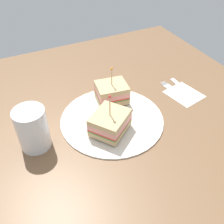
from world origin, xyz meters
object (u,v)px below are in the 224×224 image
(sandwich_half_front, at_px, (110,122))
(knife, at_px, (182,87))
(plate, at_px, (112,119))
(napkin, at_px, (184,94))
(sandwich_half_back, at_px, (112,92))
(fork, at_px, (171,89))
(drink_glass, at_px, (33,131))

(sandwich_half_front, relative_size, knife, 0.99)
(plate, bearing_deg, napkin, -88.19)
(plate, distance_m, knife, 0.27)
(sandwich_half_back, xyz_separation_m, napkin, (-0.07, -0.22, -0.03))
(fork, relative_size, knife, 1.00)
(plate, xyz_separation_m, fork, (0.05, -0.23, -0.00))
(sandwich_half_front, xyz_separation_m, drink_glass, (0.04, 0.18, 0.01))
(drink_glass, bearing_deg, napkin, -88.82)
(sandwich_half_back, relative_size, fork, 0.88)
(sandwich_half_front, distance_m, sandwich_half_back, 0.13)
(plate, xyz_separation_m, sandwich_half_back, (0.07, -0.04, 0.03))
(napkin, distance_m, knife, 0.04)
(sandwich_half_front, distance_m, drink_glass, 0.19)
(plate, relative_size, drink_glass, 2.58)
(fork, bearing_deg, plate, 101.32)
(fork, distance_m, knife, 0.04)
(sandwich_half_front, relative_size, drink_glass, 1.12)
(sandwich_half_front, distance_m, fork, 0.28)
(drink_glass, height_order, fork, drink_glass)
(sandwich_half_back, bearing_deg, napkin, -106.71)
(plate, relative_size, napkin, 2.80)
(sandwich_half_front, xyz_separation_m, fork, (0.09, -0.26, -0.03))
(sandwich_half_front, xyz_separation_m, knife, (0.08, -0.30, -0.03))
(drink_glass, xyz_separation_m, napkin, (0.01, -0.46, -0.05))
(napkin, bearing_deg, drink_glass, 91.18)
(plate, height_order, fork, plate)
(fork, height_order, knife, same)
(knife, bearing_deg, fork, 82.55)
(drink_glass, distance_m, knife, 0.49)
(knife, bearing_deg, sandwich_half_back, 82.32)
(drink_glass, xyz_separation_m, knife, (0.04, -0.48, -0.05))
(knife, bearing_deg, plate, 98.82)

